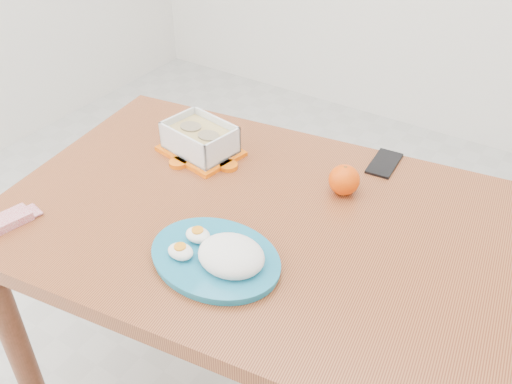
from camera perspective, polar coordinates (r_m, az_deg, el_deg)
The scene contains 6 objects.
ground at distance 1.92m, azimuth -0.74°, elevation -16.16°, with size 3.50×3.50×0.00m, color #B7B7B2.
dining_table at distance 1.31m, azimuth 0.00°, elevation -5.94°, with size 1.21×0.89×0.75m.
food_container at distance 1.43m, azimuth -5.62°, elevation 5.25°, with size 0.21×0.17×0.08m.
orange_fruit at distance 1.30m, azimuth 8.81°, elevation 1.21°, with size 0.07×0.07×0.07m, color #FF4E05.
rice_plate at distance 1.11m, azimuth -3.61°, elevation -6.28°, with size 0.28×0.28×0.07m.
smartphone at distance 1.44m, azimuth 12.71°, elevation 2.82°, with size 0.06×0.12×0.01m, color black.
Camera 1 is at (0.66, -0.97, 1.52)m, focal length 40.00 mm.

